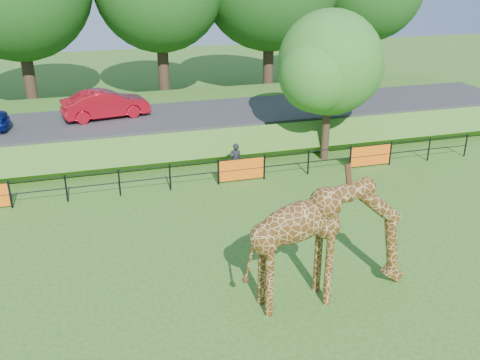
{
  "coord_description": "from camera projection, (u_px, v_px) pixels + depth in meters",
  "views": [
    {
      "loc": [
        -2.89,
        -11.82,
        8.71
      ],
      "look_at": [
        1.64,
        3.6,
        2.0
      ],
      "focal_mm": 40.0,
      "sensor_mm": 36.0,
      "label": 1
    }
  ],
  "objects": [
    {
      "name": "tree_east",
      "position": [
        331.0,
        67.0,
        23.43
      ],
      "size": [
        5.4,
        4.71,
        6.76
      ],
      "color": "#2E2314",
      "rests_on": "ground"
    },
    {
      "name": "embankment",
      "position": [
        146.0,
        123.0,
        28.05
      ],
      "size": [
        40.0,
        9.0,
        1.3
      ],
      "primitive_type": "cube",
      "color": "#336318",
      "rests_on": "ground"
    },
    {
      "name": "visitor",
      "position": [
        235.0,
        160.0,
        22.63
      ],
      "size": [
        0.6,
        0.44,
        1.52
      ],
      "primitive_type": "imported",
      "rotation": [
        0.0,
        0.0,
        2.99
      ],
      "color": "black",
      "rests_on": "ground"
    },
    {
      "name": "road",
      "position": [
        149.0,
        118.0,
        26.45
      ],
      "size": [
        40.0,
        5.0,
        0.12
      ],
      "primitive_type": "cube",
      "color": "#302F32",
      "rests_on": "embankment"
    },
    {
      "name": "ground",
      "position": [
        220.0,
        303.0,
        14.58
      ],
      "size": [
        90.0,
        90.0,
        0.0
      ],
      "primitive_type": "plane",
      "color": "#336318",
      "rests_on": "ground"
    },
    {
      "name": "car_red",
      "position": [
        106.0,
        104.0,
        26.03
      ],
      "size": [
        4.33,
        2.13,
        1.36
      ],
      "primitive_type": "imported",
      "rotation": [
        0.0,
        0.0,
        1.74
      ],
      "color": "red",
      "rests_on": "road"
    },
    {
      "name": "giraffe",
      "position": [
        330.0,
        241.0,
        14.23
      ],
      "size": [
        4.86,
        1.1,
        3.44
      ],
      "primitive_type": null,
      "rotation": [
        0.0,
        0.0,
        0.05
      ],
      "color": "#4E2E10",
      "rests_on": "ground"
    },
    {
      "name": "perimeter_fence",
      "position": [
        170.0,
        177.0,
        21.45
      ],
      "size": [
        28.07,
        0.1,
        1.1
      ],
      "primitive_type": null,
      "color": "black",
      "rests_on": "ground"
    }
  ]
}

